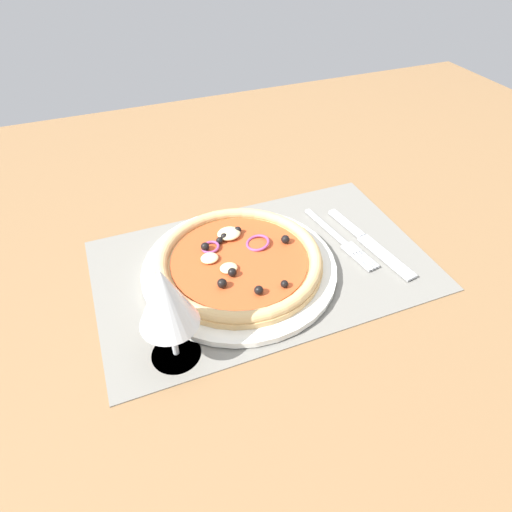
% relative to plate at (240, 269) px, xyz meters
% --- Properties ---
extents(ground_plane, '(1.90, 1.40, 0.02)m').
position_rel_plate_xyz_m(ground_plane, '(-0.04, -0.00, -0.02)').
color(ground_plane, olive).
extents(placemat, '(0.51, 0.32, 0.00)m').
position_rel_plate_xyz_m(placemat, '(-0.04, -0.00, -0.01)').
color(placemat, slate).
rests_on(placemat, ground_plane).
extents(plate, '(0.30, 0.30, 0.01)m').
position_rel_plate_xyz_m(plate, '(0.00, 0.00, 0.00)').
color(plate, silver).
rests_on(plate, placemat).
extents(pizza, '(0.25, 0.25, 0.03)m').
position_rel_plate_xyz_m(pizza, '(0.00, -0.00, 0.02)').
color(pizza, tan).
rests_on(pizza, plate).
extents(fork, '(0.04, 0.18, 0.00)m').
position_rel_plate_xyz_m(fork, '(-0.18, -0.01, -0.00)').
color(fork, '#B2B5BA').
rests_on(fork, placemat).
extents(knife, '(0.05, 0.20, 0.01)m').
position_rel_plate_xyz_m(knife, '(-0.22, 0.02, -0.00)').
color(knife, '#B2B5BA').
rests_on(knife, placemat).
extents(wine_glass, '(0.07, 0.07, 0.15)m').
position_rel_plate_xyz_m(wine_glass, '(0.13, 0.11, 0.09)').
color(wine_glass, silver).
rests_on(wine_glass, ground_plane).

